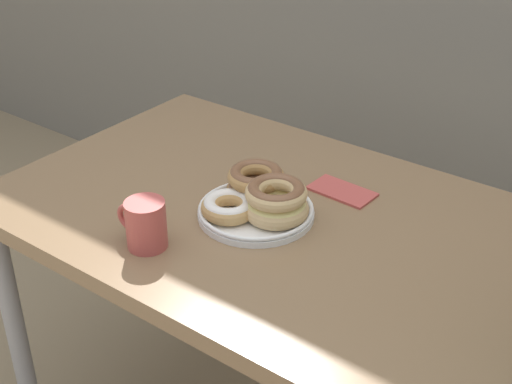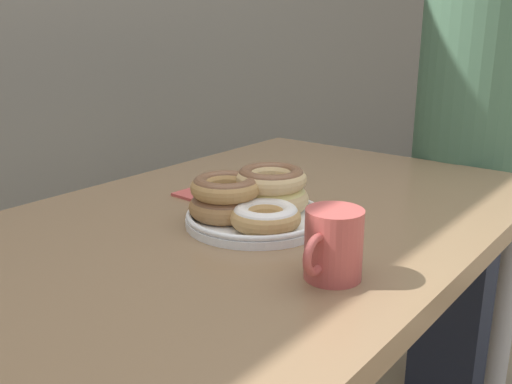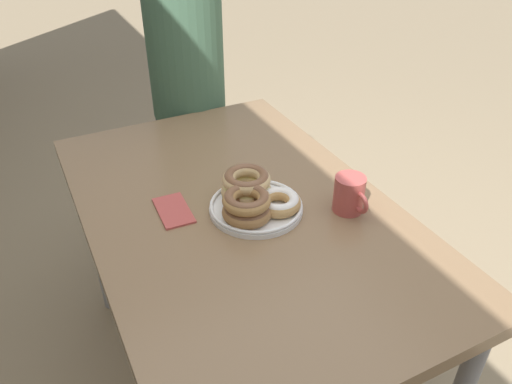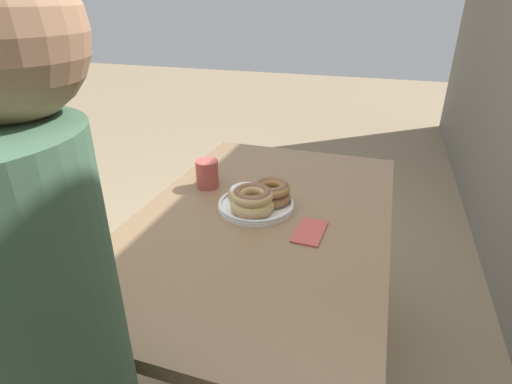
# 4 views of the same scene
# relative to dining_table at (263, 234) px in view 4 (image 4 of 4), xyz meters

# --- Properties ---
(ground_plane) EXTENTS (14.00, 14.00, 0.00)m
(ground_plane) POSITION_rel_dining_table_xyz_m (0.00, -0.12, -0.67)
(ground_plane) COLOR #937F60
(dining_table) EXTENTS (1.26, 0.79, 0.75)m
(dining_table) POSITION_rel_dining_table_xyz_m (0.00, 0.00, 0.00)
(dining_table) COLOR #846647
(dining_table) RESTS_ON ground_plane
(donut_plate) EXTENTS (0.28, 0.26, 0.09)m
(donut_plate) POSITION_rel_dining_table_xyz_m (-0.03, -0.03, 0.12)
(donut_plate) COLOR white
(donut_plate) RESTS_ON dining_table
(coffee_mug) EXTENTS (0.12, 0.08, 0.10)m
(coffee_mug) POSITION_rel_dining_table_xyz_m (-0.14, -0.26, 0.13)
(coffee_mug) COLOR #B74C47
(coffee_mug) RESTS_ON dining_table
(napkin) EXTENTS (0.15, 0.09, 0.01)m
(napkin) POSITION_rel_dining_table_xyz_m (0.06, 0.17, 0.08)
(napkin) COLOR #BC4C47
(napkin) RESTS_ON dining_table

